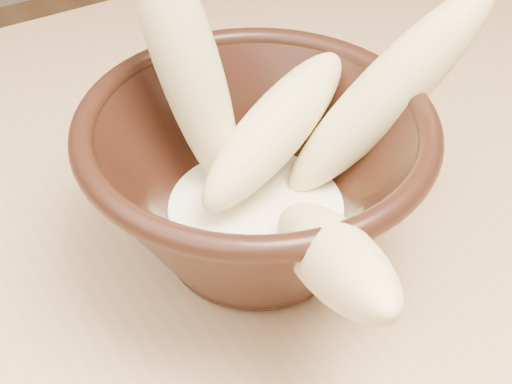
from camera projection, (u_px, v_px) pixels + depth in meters
table at (373, 275)px, 0.57m from camera, size 1.20×0.80×0.75m
bowl at (256, 180)px, 0.43m from camera, size 0.21×0.21×0.11m
milk_puddle at (256, 214)px, 0.45m from camera, size 0.12×0.12×0.02m
banana_upright at (185, 56)px, 0.42m from camera, size 0.07×0.10×0.19m
banana_right at (387, 93)px, 0.43m from camera, size 0.15×0.07×0.15m
banana_across at (275, 128)px, 0.44m from camera, size 0.15×0.09×0.08m
banana_front at (329, 253)px, 0.35m from camera, size 0.10×0.18×0.13m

